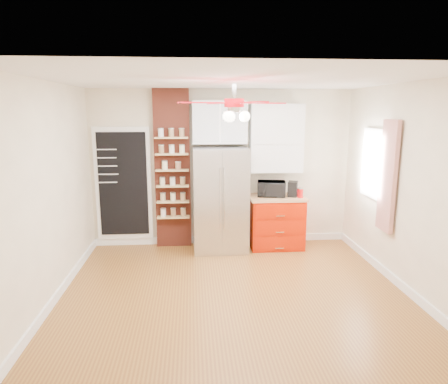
{
  "coord_description": "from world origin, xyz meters",
  "views": [
    {
      "loc": [
        -0.52,
        -4.89,
        2.34
      ],
      "look_at": [
        -0.05,
        0.9,
        1.15
      ],
      "focal_mm": 32.0,
      "sensor_mm": 36.0,
      "label": 1
    }
  ],
  "objects": [
    {
      "name": "floor",
      "position": [
        0.0,
        0.0,
        0.0
      ],
      "size": [
        4.5,
        4.5,
        0.0
      ],
      "primitive_type": "plane",
      "color": "brown",
      "rests_on": "ground"
    },
    {
      "name": "ceiling_fan",
      "position": [
        0.0,
        0.0,
        2.42
      ],
      "size": [
        1.4,
        1.4,
        0.44
      ],
      "color": "silver",
      "rests_on": "ceiling"
    },
    {
      "name": "wall_back",
      "position": [
        0.0,
        2.0,
        1.35
      ],
      "size": [
        4.5,
        0.02,
        2.7
      ],
      "primitive_type": "cube",
      "color": "#F1E4C1",
      "rests_on": "floor"
    },
    {
      "name": "canister_right",
      "position": [
        1.29,
        1.73,
        0.97
      ],
      "size": [
        0.09,
        0.09,
        0.14
      ],
      "primitive_type": "cylinder",
      "rotation": [
        0.0,
        0.0,
        -0.0
      ],
      "color": "#B3091D",
      "rests_on": "red_cabinet"
    },
    {
      "name": "wall_right",
      "position": [
        2.25,
        0.0,
        1.35
      ],
      "size": [
        0.02,
        4.0,
        2.7
      ],
      "primitive_type": "cube",
      "color": "#F1E4C1",
      "rests_on": "floor"
    },
    {
      "name": "upper_shelf_unit",
      "position": [
        0.92,
        1.85,
        1.88
      ],
      "size": [
        0.9,
        0.3,
        1.15
      ],
      "primitive_type": "cube",
      "color": "white",
      "rests_on": "wall_back"
    },
    {
      "name": "wall_front",
      "position": [
        0.0,
        -2.0,
        1.35
      ],
      "size": [
        4.5,
        0.02,
        2.7
      ],
      "primitive_type": "cube",
      "color": "#F1E4C1",
      "rests_on": "floor"
    },
    {
      "name": "fridge",
      "position": [
        -0.05,
        1.63,
        0.88
      ],
      "size": [
        0.9,
        0.7,
        1.75
      ],
      "primitive_type": "cube",
      "color": "#B1B1B6",
      "rests_on": "floor"
    },
    {
      "name": "window",
      "position": [
        2.23,
        0.9,
        1.55
      ],
      "size": [
        0.04,
        0.75,
        1.05
      ],
      "primitive_type": "cube",
      "color": "white",
      "rests_on": "wall_right"
    },
    {
      "name": "pantry_jar_beans",
      "position": [
        -0.75,
        1.77,
        1.43
      ],
      "size": [
        0.12,
        0.12,
        0.12
      ],
      "primitive_type": "cylinder",
      "rotation": [
        0.0,
        0.0,
        0.23
      ],
      "color": "#8F6848",
      "rests_on": "brick_pillar"
    },
    {
      "name": "red_cabinet",
      "position": [
        0.92,
        1.68,
        0.45
      ],
      "size": [
        0.94,
        0.64,
        0.9
      ],
      "color": "#B71800",
      "rests_on": "floor"
    },
    {
      "name": "wall_left",
      "position": [
        -2.25,
        0.0,
        1.35
      ],
      "size": [
        0.02,
        4.0,
        2.7
      ],
      "primitive_type": "cube",
      "color": "#F1E4C1",
      "rests_on": "floor"
    },
    {
      "name": "ceiling",
      "position": [
        0.0,
        0.0,
        2.7
      ],
      "size": [
        4.5,
        4.5,
        0.0
      ],
      "primitive_type": "plane",
      "color": "white",
      "rests_on": "wall_back"
    },
    {
      "name": "pantry_jar_oats",
      "position": [
        -0.97,
        1.77,
        1.44
      ],
      "size": [
        0.12,
        0.12,
        0.14
      ],
      "primitive_type": "cylinder",
      "rotation": [
        0.0,
        0.0,
        0.38
      ],
      "color": "beige",
      "rests_on": "brick_pillar"
    },
    {
      "name": "brick_pillar",
      "position": [
        -0.85,
        1.92,
        1.35
      ],
      "size": [
        0.6,
        0.16,
        2.7
      ],
      "primitive_type": "cube",
      "color": "maroon",
      "rests_on": "floor"
    },
    {
      "name": "upper_glass_cabinet",
      "position": [
        -0.05,
        1.82,
        2.15
      ],
      "size": [
        0.9,
        0.35,
        0.7
      ],
      "primitive_type": "cube",
      "color": "white",
      "rests_on": "wall_back"
    },
    {
      "name": "curtain",
      "position": [
        2.18,
        0.35,
        1.45
      ],
      "size": [
        0.06,
        0.4,
        1.55
      ],
      "primitive_type": "cube",
      "color": "#AF2917",
      "rests_on": "wall_right"
    },
    {
      "name": "canister_left",
      "position": [
        1.29,
        1.55,
        0.98
      ],
      "size": [
        0.11,
        0.11,
        0.15
      ],
      "primitive_type": "cylinder",
      "rotation": [
        0.0,
        0.0,
        -0.16
      ],
      "color": "#B1090A",
      "rests_on": "red_cabinet"
    },
    {
      "name": "toaster_oven",
      "position": [
        0.83,
        1.7,
        1.03
      ],
      "size": [
        0.52,
        0.4,
        0.26
      ],
      "primitive_type": "imported",
      "rotation": [
        0.0,
        0.0,
        -0.18
      ],
      "color": "black",
      "rests_on": "red_cabinet"
    },
    {
      "name": "chalkboard",
      "position": [
        -1.7,
        1.96,
        1.1
      ],
      "size": [
        0.95,
        0.05,
        1.95
      ],
      "color": "white",
      "rests_on": "wall_back"
    },
    {
      "name": "coffee_maker",
      "position": [
        1.19,
        1.66,
        1.03
      ],
      "size": [
        0.22,
        0.26,
        0.26
      ],
      "primitive_type": "cube",
      "rotation": [
        0.0,
        0.0,
        -0.36
      ],
      "color": "black",
      "rests_on": "red_cabinet"
    }
  ]
}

